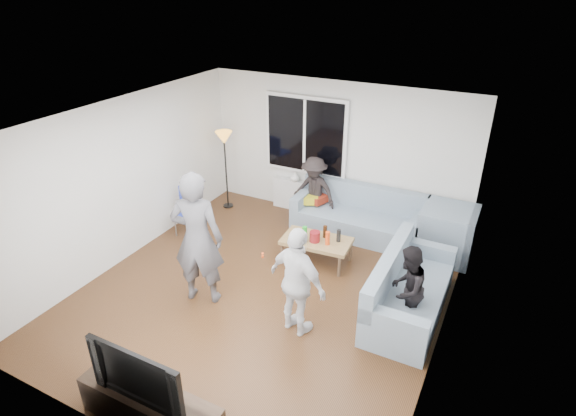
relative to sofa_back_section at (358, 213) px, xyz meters
The scene contains 31 objects.
floor 2.40m from the sofa_back_section, 105.64° to the right, with size 5.00×5.50×0.04m, color #56351C.
ceiling 3.22m from the sofa_back_section, 105.64° to the right, with size 5.00×5.50×0.04m, color white.
wall_back 1.19m from the sofa_back_section, 141.81° to the left, with size 5.00×0.04×2.60m, color silver.
wall_front 5.15m from the sofa_back_section, 97.19° to the right, with size 5.00×0.04×2.60m, color silver.
wall_left 3.98m from the sofa_back_section, 144.27° to the right, with size 0.04×5.50×2.60m, color silver.
wall_right 3.08m from the sofa_back_section, 50.30° to the right, with size 0.04×5.50×2.60m, color silver.
window_frame 1.72m from the sofa_back_section, 161.23° to the left, with size 1.62×0.06×1.47m, color white.
window_glass 1.71m from the sofa_back_section, 162.90° to the left, with size 1.50×0.02×1.35m, color black.
window_mullion 1.71m from the sofa_back_section, 163.33° to the left, with size 0.05×0.03×1.35m, color white.
radiator 1.30m from the sofa_back_section, 162.90° to the left, with size 1.30×0.12×0.62m, color silver.
potted_plant 1.20m from the sofa_back_section, 162.06° to the left, with size 0.20×0.16×0.37m, color #2B6829.
vase 1.48m from the sofa_back_section, 166.09° to the left, with size 0.18×0.18×0.19m, color white.
sofa_back_section is the anchor object (origin of this frame).
sofa_right_section 2.22m from the sofa_back_section, 51.46° to the right, with size 0.85×2.00×0.85m, color gray, non-canonical shape.
sofa_corner 1.54m from the sofa_back_section, ahead, with size 0.85×0.85×0.85m, color gray.
cushion_yellow 0.97m from the sofa_back_section, behind, with size 0.38×0.32×0.14m, color gold.
cushion_red 0.84m from the sofa_back_section, behind, with size 0.36×0.30×0.13m, color maroon.
coffee_table 1.20m from the sofa_back_section, 104.18° to the right, with size 1.10×0.60×0.40m, color #A1824E.
pitcher 1.24m from the sofa_back_section, 103.83° to the right, with size 0.17×0.17×0.17m, color maroon.
side_chair 3.02m from the sofa_back_section, 152.91° to the right, with size 0.40×0.40×0.86m, color #24359E, non-canonical shape.
floor_lamp 2.71m from the sofa_back_section, behind, with size 0.32×0.32×1.56m, color orange, non-canonical shape.
player_left 3.15m from the sofa_back_section, 116.07° to the right, with size 0.72×0.47×1.98m, color #4D4C51.
player_right 2.80m from the sofa_back_section, 86.58° to the right, with size 0.89×0.37×1.52m, color silver.
spectator_right 2.50m from the sofa_back_section, 56.26° to the right, with size 0.59×0.46×1.21m, color black.
spectator_back 0.90m from the sofa_back_section, behind, with size 0.85×0.49×1.31m, color black.
tv_console 4.80m from the sofa_back_section, 96.47° to the right, with size 1.60×0.40×0.44m, color #34271A.
television 4.81m from the sofa_back_section, 96.47° to the right, with size 1.12×0.15×0.64m, color black.
bottle_d 1.20m from the sofa_back_section, 93.66° to the right, with size 0.07×0.07×0.23m, color #FC4B16.
bottle_c 1.03m from the sofa_back_section, 101.33° to the right, with size 0.07×0.07×0.20m, color black.
bottle_b 1.36m from the sofa_back_section, 108.76° to the right, with size 0.08×0.08×0.27m, color green.
bottle_e 1.04m from the sofa_back_section, 87.63° to the right, with size 0.07×0.07×0.21m, color black.
Camera 1 is at (2.88, -4.85, 4.24)m, focal length 29.16 mm.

